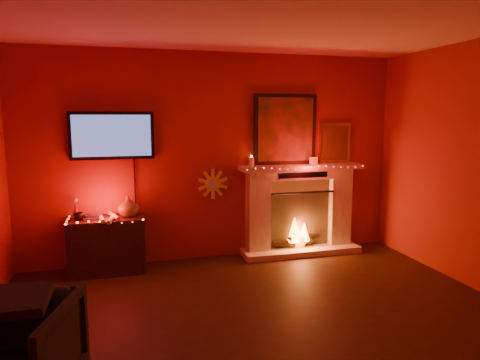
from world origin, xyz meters
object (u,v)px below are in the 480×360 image
object	(u,v)px
fireplace	(299,201)
armchair	(8,356)
tv	(112,136)
sunburst_clock	(213,184)
console_table	(108,242)

from	to	relation	value
fireplace	armchair	size ratio (longest dim) A/B	2.78
tv	armchair	world-z (taller)	tv
fireplace	armchair	distance (m)	4.00
fireplace	tv	xyz separation A→B (m)	(-2.44, 0.06, 0.92)
sunburst_clock	console_table	bearing A→B (deg)	-170.69
armchair	sunburst_clock	bearing A→B (deg)	69.58
tv	armchair	size ratio (longest dim) A/B	1.58
fireplace	tv	size ratio (longest dim) A/B	1.76
tv	armchair	bearing A→B (deg)	-103.90
fireplace	armchair	xyz separation A→B (m)	(-3.08, -2.52, -0.37)
sunburst_clock	armchair	world-z (taller)	sunburst_clock
fireplace	armchair	bearing A→B (deg)	-140.69
tv	console_table	size ratio (longest dim) A/B	1.33
console_table	armchair	size ratio (longest dim) A/B	1.19
sunburst_clock	armchair	distance (m)	3.29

